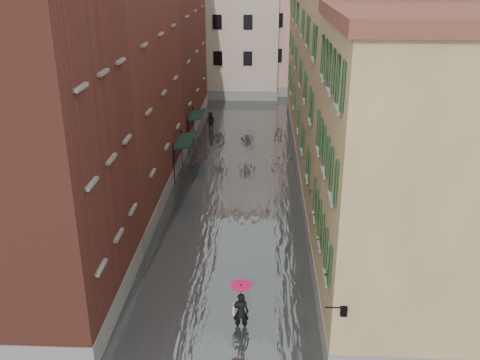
# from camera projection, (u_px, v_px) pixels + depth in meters

# --- Properties ---
(ground) EXTENTS (120.00, 120.00, 0.00)m
(ground) POSITION_uv_depth(u_px,v_px,m) (223.00, 283.00, 23.97)
(ground) COLOR slate
(ground) RESTS_ON ground
(floodwater) EXTENTS (10.00, 60.00, 0.20)m
(floodwater) POSITION_uv_depth(u_px,v_px,m) (238.00, 175.00, 35.96)
(floodwater) COLOR #4B5153
(floodwater) RESTS_ON ground
(building_left_near) EXTENTS (6.00, 8.00, 13.00)m
(building_left_near) POSITION_uv_depth(u_px,v_px,m) (31.00, 160.00, 19.97)
(building_left_near) COLOR brown
(building_left_near) RESTS_ON ground
(building_left_mid) EXTENTS (6.00, 14.00, 12.50)m
(building_left_mid) POSITION_uv_depth(u_px,v_px,m) (111.00, 98.00, 30.24)
(building_left_mid) COLOR maroon
(building_left_mid) RESTS_ON ground
(building_left_far) EXTENTS (6.00, 16.00, 14.00)m
(building_left_far) POSITION_uv_depth(u_px,v_px,m) (159.00, 46.00, 43.84)
(building_left_far) COLOR brown
(building_left_far) RESTS_ON ground
(building_right_near) EXTENTS (6.00, 8.00, 11.50)m
(building_right_near) POSITION_uv_depth(u_px,v_px,m) (407.00, 185.00, 19.66)
(building_right_near) COLOR olive
(building_right_near) RESTS_ON ground
(building_right_mid) EXTENTS (6.00, 14.00, 13.00)m
(building_right_mid) POSITION_uv_depth(u_px,v_px,m) (360.00, 96.00, 29.55)
(building_right_mid) COLOR tan
(building_right_mid) RESTS_ON ground
(building_right_far) EXTENTS (6.00, 16.00, 11.50)m
(building_right_far) POSITION_uv_depth(u_px,v_px,m) (329.00, 63.00, 43.72)
(building_right_far) COLOR olive
(building_right_far) RESTS_ON ground
(building_end_cream) EXTENTS (12.00, 9.00, 13.00)m
(building_end_cream) POSITION_uv_depth(u_px,v_px,m) (221.00, 32.00, 56.82)
(building_end_cream) COLOR beige
(building_end_cream) RESTS_ON ground
(building_end_pink) EXTENTS (10.00, 9.00, 12.00)m
(building_end_pink) POSITION_uv_depth(u_px,v_px,m) (304.00, 35.00, 58.47)
(building_end_pink) COLOR tan
(building_end_pink) RESTS_ON ground
(awning_near) EXTENTS (1.09, 3.39, 2.80)m
(awning_near) POSITION_uv_depth(u_px,v_px,m) (184.00, 142.00, 34.97)
(awning_near) COLOR #152F23
(awning_near) RESTS_ON ground
(awning_far) EXTENTS (1.09, 3.07, 2.80)m
(awning_far) POSITION_uv_depth(u_px,v_px,m) (196.00, 116.00, 40.89)
(awning_far) COLOR #152F23
(awning_far) RESTS_ON ground
(wall_lantern) EXTENTS (0.71, 0.22, 0.35)m
(wall_lantern) POSITION_uv_depth(u_px,v_px,m) (343.00, 310.00, 17.10)
(wall_lantern) COLOR black
(wall_lantern) RESTS_ON ground
(window_planters) EXTENTS (0.59, 8.24, 0.84)m
(window_planters) POSITION_uv_depth(u_px,v_px,m) (321.00, 222.00, 21.80)
(window_planters) COLOR #955E30
(window_planters) RESTS_ON ground
(pedestrian_main) EXTENTS (0.85, 0.85, 2.06)m
(pedestrian_main) POSITION_uv_depth(u_px,v_px,m) (241.00, 305.00, 20.44)
(pedestrian_main) COLOR black
(pedestrian_main) RESTS_ON ground
(pedestrian_far) EXTENTS (0.98, 0.89, 1.63)m
(pedestrian_far) POSITION_uv_depth(u_px,v_px,m) (211.00, 122.00, 45.46)
(pedestrian_far) COLOR black
(pedestrian_far) RESTS_ON ground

